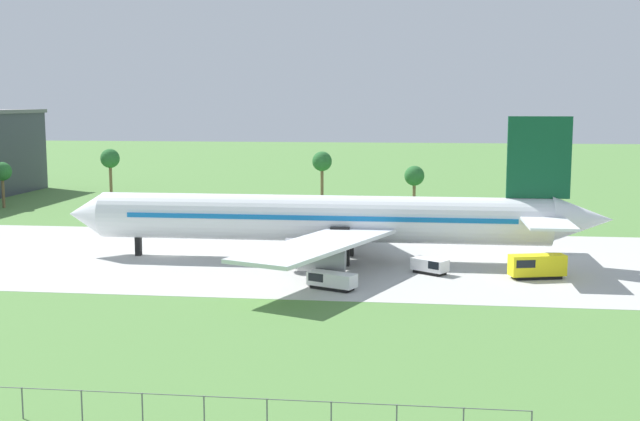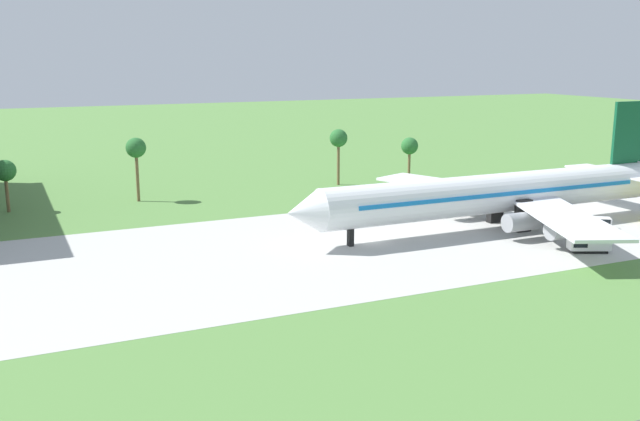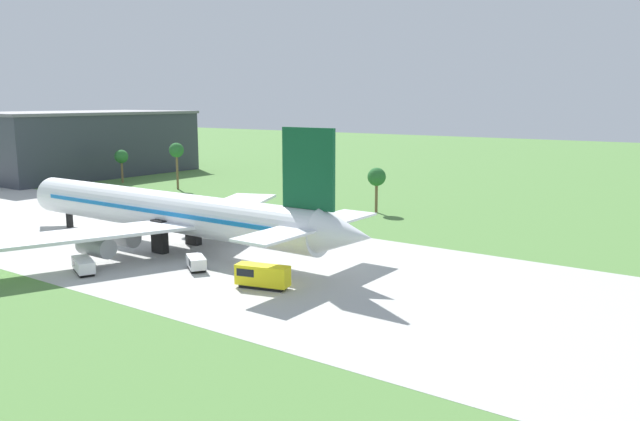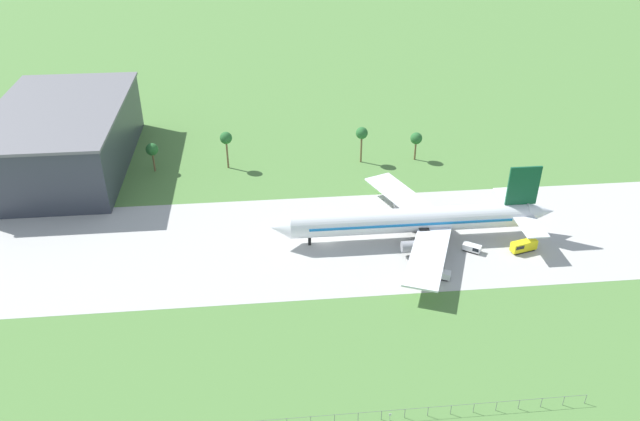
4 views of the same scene
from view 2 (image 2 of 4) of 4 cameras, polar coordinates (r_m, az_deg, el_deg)
name	(u,v)px [view 2 (image 2 of 4)]	position (r m, az deg, el deg)	size (l,w,h in m)	color
ground_plane	(371,242)	(100.97, 4.08, -2.52)	(600.00, 600.00, 0.00)	#517F3D
taxiway_strip	(371,242)	(100.97, 4.08, -2.52)	(320.00, 44.00, 0.02)	#B2B2AD
jet_airliner	(503,193)	(111.43, 14.47, 1.37)	(70.01, 53.55, 18.52)	white
fuel_truck	(597,223)	(115.68, 21.28, -0.92)	(4.63, 4.05, 1.81)	black
catering_van	(587,245)	(101.75, 20.60, -2.59)	(5.74, 4.04, 1.86)	black
palm_tree_row	(237,151)	(135.96, -6.63, 4.77)	(82.08, 3.60, 11.52)	brown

